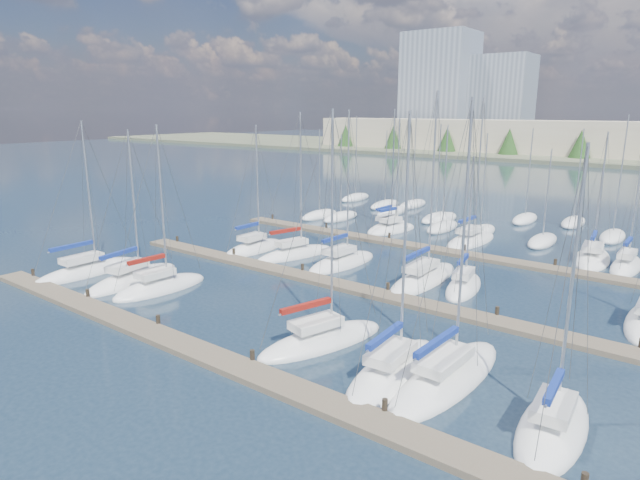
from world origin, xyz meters
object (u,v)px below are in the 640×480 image
Objects in this scene: sailboat_l at (464,287)px; sailboat_k at (423,279)px; sailboat_b at (133,279)px; sailboat_f at (447,377)px; sailboat_h at (255,248)px; sailboat_j at (342,262)px; sailboat_g at (553,428)px; sailboat_i at (295,254)px; sailboat_d at (322,340)px; sailboat_c at (160,287)px; sailboat_o at (393,229)px; sailboat_q at (592,259)px; sailboat_p at (471,240)px; sailboat_e at (394,371)px; sailboat_r at (626,266)px; sailboat_n at (388,227)px; sailboat_a at (88,271)px.

sailboat_k is at bearing 170.90° from sailboat_l.
sailboat_b is 0.86× the size of sailboat_f.
sailboat_h is 0.87× the size of sailboat_f.
sailboat_k is at bearing 3.75° from sailboat_j.
sailboat_g is 0.91× the size of sailboat_j.
sailboat_i reaches higher than sailboat_g.
sailboat_d reaches higher than sailboat_j.
sailboat_c is (2.38, -12.51, 0.00)m from sailboat_h.
sailboat_o is (1.98, 14.33, 0.00)m from sailboat_i.
sailboat_l is 0.82× the size of sailboat_o.
sailboat_q is at bearing 53.25° from sailboat_c.
sailboat_b is (-16.16, -28.10, -0.01)m from sailboat_p.
sailboat_e is 29.95m from sailboat_p.
sailboat_i is at bearing -150.18° from sailboat_r.
sailboat_f is (7.55, 0.31, -0.01)m from sailboat_d.
sailboat_h is at bearing 104.63° from sailboat_c.
sailboat_n is at bearing 155.02° from sailboat_o.
sailboat_g is 18.15m from sailboat_l.
sailboat_f reaches higher than sailboat_i.
sailboat_h is at bearing 152.00° from sailboat_g.
sailboat_o is at bearing 126.40° from sailboat_k.
sailboat_i is 28.38m from sailboat_r.
sailboat_n is 34.45m from sailboat_f.
sailboat_k is 3.26m from sailboat_l.
sailboat_j is 23.95m from sailboat_r.
sailboat_e is at bearing -102.43° from sailboat_r.
sailboat_a reaches higher than sailboat_g.
sailboat_k reaches higher than sailboat_n.
sailboat_a is (-10.18, -14.29, -0.02)m from sailboat_i.
sailboat_g is at bearing -5.71° from sailboat_e.
sailboat_p reaches higher than sailboat_a.
sailboat_k is (17.09, 1.16, 0.01)m from sailboat_h.
sailboat_h is 0.90× the size of sailboat_e.
sailboat_n reaches higher than sailboat_r.
sailboat_h is at bearing -101.77° from sailboat_o.
sailboat_h is 0.90× the size of sailboat_j.
sailboat_e is at bearing -103.25° from sailboat_q.
sailboat_a is at bearing 176.01° from sailboat_g.
sailboat_f is (10.03, -27.93, -0.01)m from sailboat_p.
sailboat_f is at bearing 18.89° from sailboat_d.
sailboat_l is (10.95, 0.13, 0.00)m from sailboat_j.
sailboat_k is 1.10× the size of sailboat_j.
sailboat_c is at bearing -177.35° from sailboat_f.
sailboat_p is 1.05× the size of sailboat_f.
sailboat_d is 18.84m from sailboat_i.
sailboat_a is at bearing -148.31° from sailboat_k.
sailboat_j reaches higher than sailboat_l.
sailboat_l is (17.97, 13.76, 0.00)m from sailboat_c.
sailboat_c is 22.63m from sailboat_l.
sailboat_k is 18.11m from sailboat_r.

